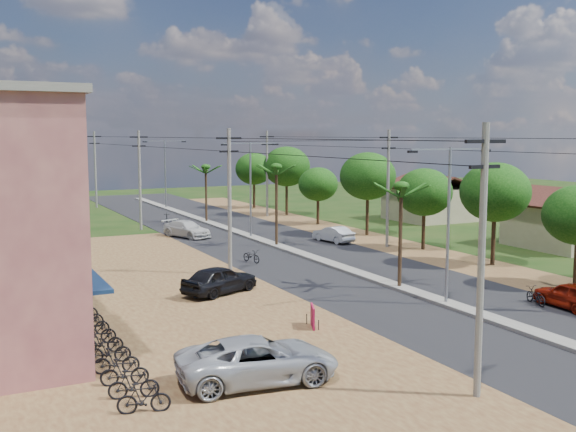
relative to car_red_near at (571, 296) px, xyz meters
name	(u,v)px	position (x,y,z in m)	size (l,w,h in m)	color
ground	(446,305)	(-5.00, 3.39, -0.67)	(160.00, 160.00, 0.00)	black
road	(307,257)	(-5.00, 18.39, -0.65)	(12.00, 110.00, 0.04)	black
median	(288,250)	(-5.00, 21.39, -0.58)	(1.00, 90.00, 0.18)	#605E56
dirt_lot_west	(114,303)	(-20.00, 11.39, -0.65)	(18.00, 46.00, 0.04)	#502F1B
dirt_shoulder_east	(405,248)	(3.50, 18.39, -0.66)	(5.00, 90.00, 0.03)	#502F1B
house_east_near	(567,216)	(15.00, 13.39, 1.72)	(7.60, 7.50, 4.60)	gray
house_east_far	(430,197)	(16.00, 31.39, 1.72)	(7.60, 7.50, 4.60)	gray
tree_east_c	(495,192)	(4.70, 10.39, 4.19)	(4.60, 4.60, 6.83)	black
tree_east_d	(424,192)	(4.40, 17.39, 3.67)	(4.20, 4.20, 6.13)	black
tree_east_e	(368,176)	(4.60, 25.39, 4.42)	(4.80, 4.80, 7.14)	black
tree_east_f	(318,184)	(4.20, 33.39, 3.22)	(3.80, 3.80, 5.52)	black
tree_east_g	(287,167)	(4.80, 41.39, 4.57)	(5.00, 5.00, 7.38)	black
tree_east_h	(254,169)	(4.50, 49.39, 3.97)	(4.40, 4.40, 6.52)	black
palm_median_near	(401,191)	(-5.00, 7.39, 4.86)	(2.00, 2.00, 6.15)	black
palm_median_mid	(276,170)	(-5.00, 23.39, 5.23)	(2.00, 2.00, 6.55)	black
palm_median_far	(206,169)	(-5.00, 39.39, 4.59)	(2.00, 2.00, 5.85)	black
streetlight_near	(449,212)	(-5.00, 3.39, 4.11)	(5.10, 0.18, 8.00)	gray
streetlight_mid	(250,181)	(-5.00, 28.39, 4.11)	(5.10, 0.18, 8.00)	gray
streetlight_far	(165,168)	(-5.00, 53.39, 4.11)	(5.10, 0.18, 8.00)	gray
utility_pole_w_a	(482,255)	(-12.00, -6.61, 4.08)	(1.60, 0.24, 9.00)	#605E56
utility_pole_w_b	(230,198)	(-12.00, 15.39, 4.08)	(1.60, 0.24, 9.00)	#605E56
utility_pole_w_c	(140,178)	(-12.00, 37.39, 4.08)	(1.60, 0.24, 9.00)	#605E56
utility_pole_w_d	(95,168)	(-12.00, 58.39, 4.08)	(1.60, 0.24, 9.00)	#605E56
utility_pole_e_b	(388,186)	(2.50, 19.39, 4.08)	(1.60, 0.24, 9.00)	#605E56
utility_pole_e_c	(267,172)	(2.50, 41.39, 4.08)	(1.60, 0.24, 9.00)	#605E56
car_red_near	(571,296)	(0.00, 0.00, 0.00)	(1.59, 3.95, 1.34)	maroon
car_silver_mid	(333,235)	(0.00, 23.27, -0.03)	(1.35, 3.87, 1.28)	#A8ACB0
car_white_far	(187,229)	(-9.71, 31.04, 0.01)	(1.92, 4.73, 1.37)	#AFAFAB
car_parked_silver	(258,361)	(-17.93, -2.20, 0.12)	(2.62, 5.68, 1.58)	#A8ACB0
car_parked_dark	(220,280)	(-14.44, 10.78, 0.10)	(1.82, 4.51, 1.54)	black
moto_rider_east	(536,297)	(-0.94, 1.36, -0.23)	(0.59, 1.68, 0.88)	black
moto_rider_west_a	(251,256)	(-9.33, 18.25, -0.23)	(0.59, 1.69, 0.89)	black
moto_rider_west_b	(167,219)	(-8.99, 39.41, -0.11)	(0.53, 1.88, 1.13)	black
roadside_sign	(313,317)	(-13.00, 2.87, -0.17)	(0.55, 1.15, 1.01)	maroon
parked_scooter_row	(105,346)	(-22.17, 2.81, -0.17)	(1.73, 12.57, 1.00)	black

